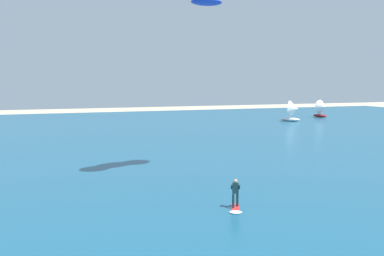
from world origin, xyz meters
The scene contains 4 objects.
ocean centered at (0.00, 49.04, 0.05)m, with size 160.00×90.00×0.10m, color navy.
kitesurfer centered at (2.65, 15.97, 0.70)m, with size 1.32×2.01×1.67m.
sailboat_mid_right centered at (44.81, 65.80, 1.83)m, with size 2.95×3.36×3.78m.
sailboat_far_left centered at (34.88, 60.39, 1.98)m, with size 3.59×3.65×4.11m.
Camera 1 is at (-7.90, -6.11, 7.39)m, focal length 41.27 mm.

